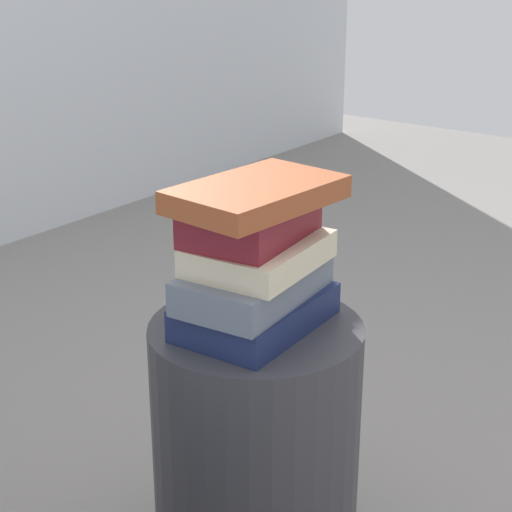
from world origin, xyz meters
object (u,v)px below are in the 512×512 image
object	(u,v)px
side_table	(256,458)
book_maroon	(250,220)
book_navy	(254,312)
book_cream	(259,253)
book_slate	(253,282)
book_rust	(257,194)

from	to	relation	value
side_table	book_maroon	size ratio (longest dim) A/B	2.42
book_navy	book_maroon	bearing A→B (deg)	81.09
side_table	book_cream	size ratio (longest dim) A/B	2.33
book_navy	book_maroon	world-z (taller)	book_maroon
side_table	book_slate	bearing A→B (deg)	165.46
book_navy	book_slate	distance (m)	0.06
book_cream	book_maroon	distance (m)	0.06
side_table	book_slate	size ratio (longest dim) A/B	1.95
book_maroon	book_rust	xyz separation A→B (m)	(-0.01, -0.02, 0.05)
book_maroon	book_cream	bearing A→B (deg)	-93.52
book_maroon	book_navy	bearing A→B (deg)	-102.90
book_navy	book_maroon	xyz separation A→B (m)	(0.00, 0.01, 0.17)
book_cream	book_maroon	world-z (taller)	book_maroon
book_slate	book_cream	size ratio (longest dim) A/B	1.19
book_slate	side_table	bearing A→B (deg)	-20.31
side_table	book_rust	xyz separation A→B (m)	(-0.01, -0.01, 0.52)
book_maroon	book_rust	bearing A→B (deg)	-117.37
book_navy	book_rust	size ratio (longest dim) A/B	0.97
book_navy	book_cream	bearing A→B (deg)	-80.85
book_navy	book_cream	distance (m)	0.11
book_cream	book_navy	bearing A→B (deg)	97.03
book_slate	book_rust	size ratio (longest dim) A/B	0.98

